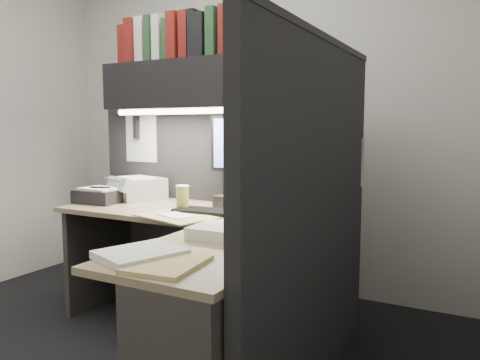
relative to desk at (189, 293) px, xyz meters
The scene contains 20 objects.
wall_back 1.81m from the desk, 105.82° to the left, with size 3.50×0.04×2.70m, color beige.
partition_back 1.07m from the desk, 113.00° to the left, with size 1.90×0.06×1.60m, color black.
partition_right 0.68m from the desk, 18.19° to the left, with size 0.06×1.50×1.60m, color black.
desk is the anchor object (origin of this frame).
overhead_shelf 1.33m from the desk, 111.79° to the left, with size 1.55×0.34×0.30m, color black.
task_light_tube 1.12m from the desk, 116.16° to the left, with size 0.04×0.04×1.32m, color white.
monitor 0.94m from the desk, 96.10° to the left, with size 0.54×0.26×0.58m.
keyboard 0.61m from the desk, 108.63° to the left, with size 0.48×0.16×0.02m, color black.
mousepad 0.69m from the desk, 56.55° to the left, with size 0.21×0.19×0.00m, color navy.
mouse 0.71m from the desk, 55.67° to the left, with size 0.07×0.11×0.04m, color black.
telephone 0.85m from the desk, 60.96° to the left, with size 0.24×0.25×0.10m, color #BCB090.
coffee_cup 0.74m from the desk, 127.37° to the left, with size 0.08×0.08×0.14m, color #CCB851.
printer 1.28m from the desk, 141.84° to the left, with size 0.37×0.31×0.15m, color #999D9F.
notebook_stack 1.22m from the desk, 154.31° to the left, with size 0.29×0.25×0.09m, color black.
open_folder 0.53m from the desk, 133.43° to the left, with size 0.44×0.28×0.01m, color tan.
paper_stack_a 0.37m from the desk, ahead, with size 0.28×0.24×0.05m, color white.
paper_stack_b 0.52m from the desk, 80.99° to the right, with size 0.24×0.30×0.03m, color white.
manila_stack 0.59m from the desk, 63.64° to the right, with size 0.23×0.30×0.02m, color tan.
binder_row 1.65m from the desk, 128.19° to the left, with size 0.84×0.26×0.30m.
pinned_papers 0.83m from the desk, 90.40° to the left, with size 1.76×1.31×0.51m.
Camera 1 is at (1.66, -1.78, 1.23)m, focal length 35.00 mm.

